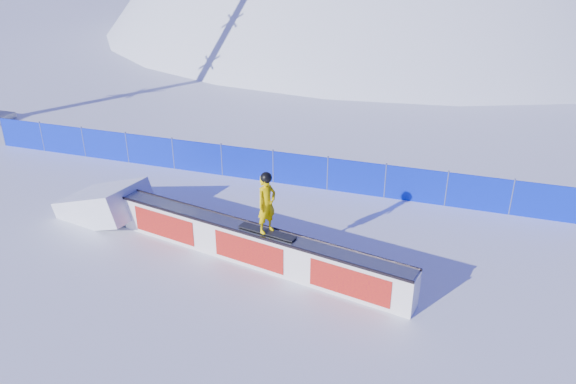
% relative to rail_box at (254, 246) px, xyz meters
% --- Properties ---
extents(ground, '(160.00, 160.00, 0.00)m').
position_rel_rail_box_xyz_m(ground, '(-2.34, 0.74, -0.53)').
color(ground, white).
rests_on(ground, ground).
extents(snow_hill, '(64.00, 64.00, 64.00)m').
position_rel_rail_box_xyz_m(snow_hill, '(-2.34, 42.74, -18.53)').
color(snow_hill, silver).
rests_on(snow_hill, ground).
extents(safety_fence, '(22.05, 0.05, 1.30)m').
position_rel_rail_box_xyz_m(safety_fence, '(-2.34, 5.24, 0.07)').
color(safety_fence, '#061FC7').
rests_on(safety_fence, ground).
extents(rail_box, '(8.93, 2.36, 1.08)m').
position_rel_rail_box_xyz_m(rail_box, '(0.00, 0.00, 0.00)').
color(rail_box, white).
rests_on(rail_box, ground).
extents(snow_ramp, '(3.12, 2.29, 1.77)m').
position_rel_rail_box_xyz_m(snow_ramp, '(-5.51, 1.09, -0.53)').
color(snow_ramp, white).
rests_on(snow_ramp, ground).
extents(snowboarder, '(1.66, 0.69, 1.71)m').
position_rel_rail_box_xyz_m(snowboarder, '(0.40, -0.08, 1.39)').
color(snowboarder, black).
rests_on(snowboarder, rail_box).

